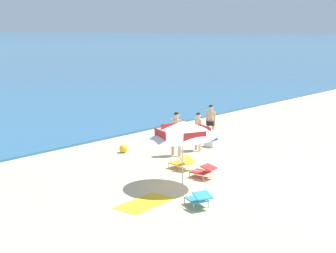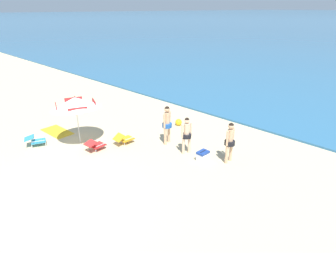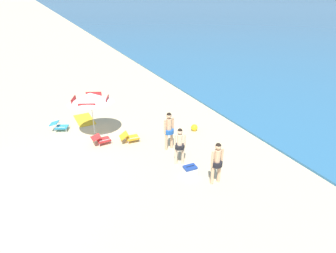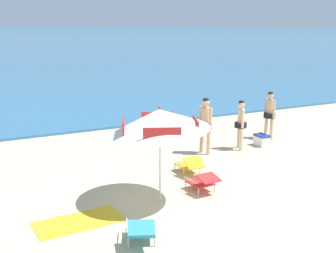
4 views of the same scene
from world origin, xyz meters
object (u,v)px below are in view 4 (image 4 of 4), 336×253
Objects in this scene: person_standing_near_shore at (270,112)px; lounge_chair_under_umbrella at (203,181)px; lounge_chair_facing_sea at (190,164)px; cooler_box at (262,140)px; beach_ball at (148,138)px; beach_umbrella_striped_main at (160,120)px; person_wading_in at (241,121)px; beach_towel at (79,222)px; lounge_chair_beside_umbrella at (141,229)px; person_standing_beside at (205,121)px.

lounge_chair_under_umbrella is at bearing -145.93° from person_standing_near_shore.
cooler_box is at bearing 20.08° from lounge_chair_facing_sea.
beach_ball is at bearing 159.99° from person_standing_near_shore.
beach_umbrella_striped_main is 2.75× the size of lounge_chair_under_umbrella.
beach_ball is at bearing 138.17° from person_wading_in.
beach_towel is (-1.97, -0.18, -1.93)m from beach_umbrella_striped_main.
cooler_box is 0.28× the size of beach_towel.
lounge_chair_facing_sea is (2.72, 2.91, -0.01)m from lounge_chair_beside_umbrella.
cooler_box is at bearing 33.86° from lounge_chair_beside_umbrella.
lounge_chair_under_umbrella is 1.33m from lounge_chair_facing_sea.
lounge_chair_facing_sea is (0.37, 1.28, -0.01)m from lounge_chair_under_umbrella.
lounge_chair_facing_sea is 3.03m from person_wading_in.
cooler_box is at bearing 21.68° from beach_towel.
beach_towel is at bearing -175.71° from lounge_chair_under_umbrella.
lounge_chair_facing_sea is 0.51× the size of person_standing_beside.
beach_umbrella_striped_main is 1.36× the size of beach_towel.
beach_umbrella_striped_main is at bearing 53.59° from lounge_chair_beside_umbrella.
person_standing_beside is 3.57× the size of cooler_box.
beach_umbrella_striped_main is at bearing -111.46° from beach_ball.
person_standing_beside is 1.10× the size of person_wading_in.
person_standing_near_shore reaches higher than beach_ball.
lounge_chair_beside_umbrella is 8.61m from person_standing_near_shore.
lounge_chair_under_umbrella is (1.19, 0.06, -1.66)m from beach_umbrella_striped_main.
lounge_chair_facing_sea is 4.83m from person_standing_near_shore.
beach_ball is 0.19× the size of beach_towel.
beach_umbrella_striped_main is 5.40m from beach_ball.
cooler_box is at bearing -3.41° from person_standing_beside.
beach_towel is at bearing -155.49° from person_wading_in.
beach_umbrella_striped_main is 1.36× the size of person_standing_beside.
person_wading_in is 1.17m from cooler_box.
person_wading_in is (5.37, 4.21, 0.67)m from lounge_chair_beside_umbrella.
beach_umbrella_striped_main reaches higher than lounge_chair_beside_umbrella.
lounge_chair_under_umbrella is 5.76m from person_standing_near_shore.
person_standing_beside is 1.00× the size of beach_towel.
lounge_chair_under_umbrella is 0.49× the size of person_standing_beside.
beach_ball is (0.67, 4.69, -0.11)m from lounge_chair_under_umbrella.
person_standing_beside is at bearing 174.32° from person_wading_in.
person_wading_in reaches higher than beach_ball.
person_wading_in reaches higher than lounge_chair_facing_sea.
lounge_chair_beside_umbrella is (-1.16, -1.57, -1.66)m from beach_umbrella_striped_main.
beach_umbrella_striped_main is at bearing -147.93° from person_wading_in.
beach_towel is (-7.09, -2.82, -0.20)m from cooler_box.
beach_umbrella_striped_main is at bearing -139.37° from lounge_chair_facing_sea.
lounge_chair_under_umbrella is 4.03m from person_wading_in.
lounge_chair_beside_umbrella reaches higher than beach_towel.
lounge_chair_under_umbrella is 0.49× the size of beach_towel.
cooler_box is (-0.82, -0.62, -0.78)m from person_standing_near_shore.
lounge_chair_beside_umbrella is at bearing -59.76° from beach_towel.
lounge_chair_facing_sea is 1.84× the size of cooler_box.
person_standing_near_shore is 1.83m from person_wading_in.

